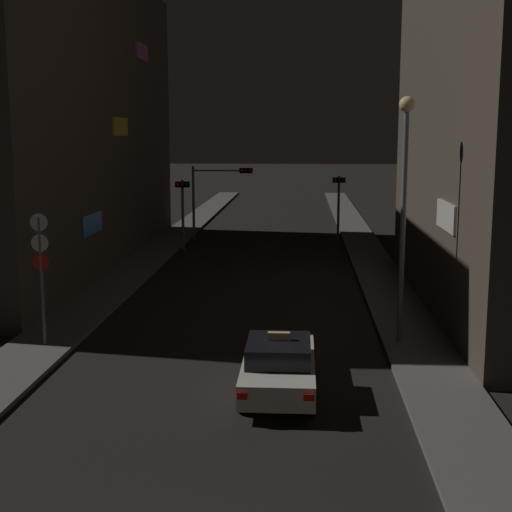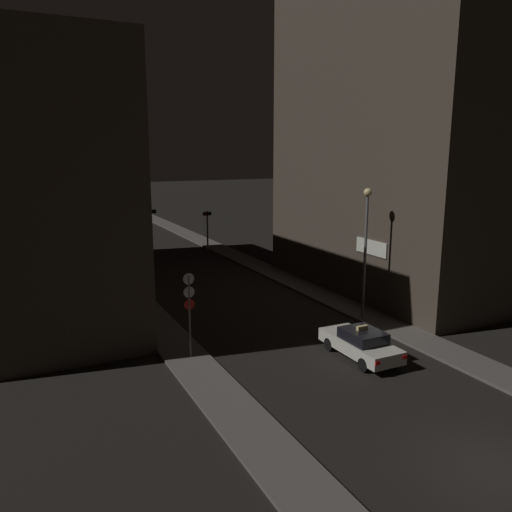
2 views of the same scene
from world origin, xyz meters
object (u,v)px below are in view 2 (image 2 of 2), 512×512
traffic_light_overhead (132,223)px  street_lamp_near_block (366,234)px  taxi (361,343)px  traffic_light_left_kerb (125,237)px  traffic_light_right_kerb (207,223)px  sign_pole_left (189,307)px

traffic_light_overhead → street_lamp_near_block: (8.28, -22.26, 1.71)m
taxi → traffic_light_overhead: traffic_light_overhead is taller
traffic_light_overhead → traffic_light_left_kerb: (-1.50, -4.10, -0.51)m
traffic_light_overhead → traffic_light_left_kerb: traffic_light_overhead is taller
traffic_light_right_kerb → sign_pole_left: bearing=-112.5°
sign_pole_left → street_lamp_near_block: 11.25m
sign_pole_left → traffic_light_overhead: bearing=83.6°
taxi → traffic_light_overhead: 27.31m
traffic_light_left_kerb → street_lamp_near_block: size_ratio=0.53×
taxi → traffic_light_left_kerb: traffic_light_left_kerb is taller
traffic_light_right_kerb → traffic_light_overhead: bearing=-171.7°
traffic_light_left_kerb → traffic_light_right_kerb: bearing=30.0°
traffic_light_left_kerb → street_lamp_near_block: 20.74m
traffic_light_overhead → traffic_light_right_kerb: traffic_light_overhead is taller
street_lamp_near_block → traffic_light_overhead: bearing=110.4°
taxi → traffic_light_overhead: size_ratio=0.98×
traffic_light_right_kerb → sign_pole_left: sign_pole_left is taller
taxi → traffic_light_left_kerb: 23.59m
traffic_light_left_kerb → traffic_light_right_kerb: (9.00, 5.20, -0.03)m
traffic_light_right_kerb → street_lamp_near_block: (0.77, -23.35, 2.25)m
traffic_light_overhead → sign_pole_left: (-2.64, -23.38, -0.76)m
taxi → street_lamp_near_block: 7.22m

